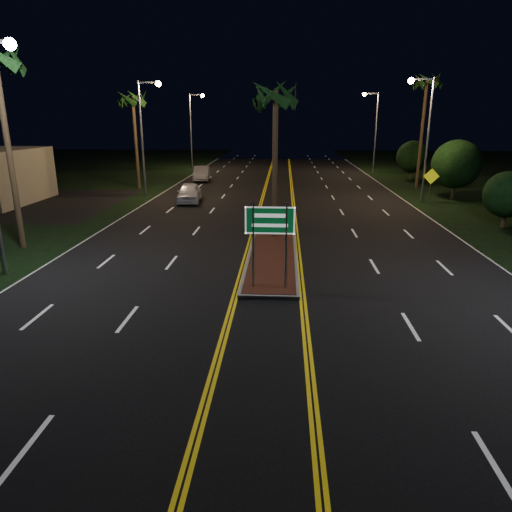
# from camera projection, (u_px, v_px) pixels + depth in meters

# --- Properties ---
(ground) EXTENTS (120.00, 120.00, 0.00)m
(ground) POSITION_uv_depth(u_px,v_px,m) (266.00, 323.00, 14.47)
(ground) COLOR black
(ground) RESTS_ON ground
(median_island) EXTENTS (2.25, 10.25, 0.17)m
(median_island) POSITION_uv_depth(u_px,v_px,m) (272.00, 256.00, 21.13)
(median_island) COLOR gray
(median_island) RESTS_ON ground
(highway_sign) EXTENTS (1.80, 0.08, 3.20)m
(highway_sign) POSITION_uv_depth(u_px,v_px,m) (270.00, 228.00, 16.44)
(highway_sign) COLOR gray
(highway_sign) RESTS_ON ground
(streetlight_left_mid) EXTENTS (1.91, 0.44, 9.00)m
(streetlight_left_mid) POSITION_uv_depth(u_px,v_px,m) (146.00, 125.00, 36.36)
(streetlight_left_mid) COLOR gray
(streetlight_left_mid) RESTS_ON ground
(streetlight_left_far) EXTENTS (1.91, 0.44, 9.00)m
(streetlight_left_far) POSITION_uv_depth(u_px,v_px,m) (194.00, 123.00, 55.46)
(streetlight_left_far) COLOR gray
(streetlight_left_far) RESTS_ON ground
(streetlight_right_mid) EXTENTS (1.91, 0.44, 9.00)m
(streetlight_right_mid) POSITION_uv_depth(u_px,v_px,m) (424.00, 126.00, 33.22)
(streetlight_right_mid) COLOR gray
(streetlight_right_mid) RESTS_ON ground
(streetlight_right_far) EXTENTS (1.91, 0.44, 9.00)m
(streetlight_right_far) POSITION_uv_depth(u_px,v_px,m) (373.00, 123.00, 52.32)
(streetlight_right_far) COLOR gray
(streetlight_right_far) RESTS_ON ground
(palm_median) EXTENTS (2.40, 2.40, 8.30)m
(palm_median) POSITION_uv_depth(u_px,v_px,m) (276.00, 95.00, 22.38)
(palm_median) COLOR #382819
(palm_median) RESTS_ON ground
(palm_left_far) EXTENTS (2.40, 2.40, 8.80)m
(palm_left_far) POSITION_uv_depth(u_px,v_px,m) (133.00, 99.00, 39.70)
(palm_left_far) COLOR #382819
(palm_left_far) RESTS_ON ground
(palm_right_far) EXTENTS (2.40, 2.40, 10.30)m
(palm_right_far) POSITION_uv_depth(u_px,v_px,m) (427.00, 83.00, 39.72)
(palm_right_far) COLOR #382819
(palm_right_far) RESTS_ON ground
(shrub_near) EXTENTS (2.70, 2.70, 3.30)m
(shrub_near) POSITION_uv_depth(u_px,v_px,m) (508.00, 195.00, 26.50)
(shrub_near) COLOR #382819
(shrub_near) RESTS_ON ground
(shrub_mid) EXTENTS (3.78, 3.78, 4.62)m
(shrub_mid) POSITION_uv_depth(u_px,v_px,m) (456.00, 164.00, 35.79)
(shrub_mid) COLOR #382819
(shrub_mid) RESTS_ON ground
(shrub_far) EXTENTS (3.24, 3.24, 3.96)m
(shrub_far) POSITION_uv_depth(u_px,v_px,m) (412.00, 157.00, 47.37)
(shrub_far) COLOR #382819
(shrub_far) RESTS_ON ground
(car_near) EXTENTS (2.61, 5.16, 1.66)m
(car_near) POSITION_uv_depth(u_px,v_px,m) (189.00, 191.00, 34.99)
(car_near) COLOR white
(car_near) RESTS_ON ground
(car_far) EXTENTS (2.68, 5.21, 1.67)m
(car_far) POSITION_uv_depth(u_px,v_px,m) (202.00, 172.00, 46.95)
(car_far) COLOR #A9AAB2
(car_far) RESTS_ON ground
(warning_sign) EXTENTS (1.13, 0.09, 2.70)m
(warning_sign) POSITION_uv_depth(u_px,v_px,m) (431.00, 181.00, 33.34)
(warning_sign) COLOR gray
(warning_sign) RESTS_ON ground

